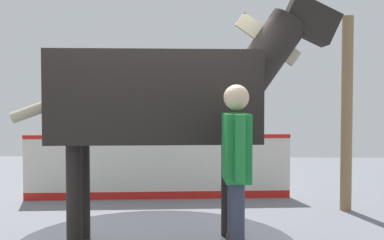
{
  "coord_description": "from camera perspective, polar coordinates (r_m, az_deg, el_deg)",
  "views": [
    {
      "loc": [
        -0.62,
        5.1,
        1.56
      ],
      "look_at": [
        -0.46,
        0.41,
        1.37
      ],
      "focal_mm": 44.47,
      "sensor_mm": 36.0,
      "label": 1
    }
  ],
  "objects": [
    {
      "name": "handler",
      "position": [
        4.3,
        5.32,
        -5.35
      ],
      "size": [
        0.25,
        0.68,
        1.71
      ],
      "rotation": [
        0.0,
        0.0,
        0.05
      ],
      "color": "#47331E",
      "rests_on": "ground"
    },
    {
      "name": "roof_post_near",
      "position": [
        7.07,
        18.06,
        0.71
      ],
      "size": [
        0.16,
        0.16,
        2.75
      ],
      "primitive_type": "cylinder",
      "color": "olive",
      "rests_on": "ground"
    },
    {
      "name": "barrier_wall",
      "position": [
        7.6,
        -4.03,
        -5.92
      ],
      "size": [
        4.21,
        0.47,
        1.03
      ],
      "color": "silver",
      "rests_on": "ground"
    },
    {
      "name": "horse",
      "position": [
        5.16,
        -3.06,
        2.76
      ],
      "size": [
        3.56,
        1.15,
        2.72
      ],
      "rotation": [
        0.0,
        0.0,
        -3.05
      ],
      "color": "black",
      "rests_on": "ground"
    }
  ]
}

